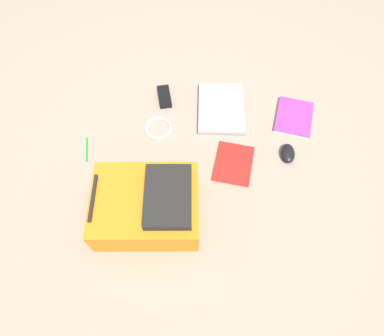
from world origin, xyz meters
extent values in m
plane|color=gray|center=(0.00, 0.00, 0.00)|extent=(3.76, 3.76, 0.00)
cube|color=orange|center=(-0.13, -0.21, 0.08)|extent=(0.49, 0.41, 0.17)
cube|color=black|center=(-0.03, -0.19, 0.19)|extent=(0.23, 0.30, 0.04)
cylinder|color=black|center=(-0.32, -0.24, 0.17)|extent=(0.05, 0.20, 0.02)
cube|color=#929296|center=(0.11, 0.42, 0.01)|extent=(0.28, 0.35, 0.02)
cube|color=#B7B7BC|center=(0.11, 0.42, 0.03)|extent=(0.27, 0.34, 0.01)
cube|color=silver|center=(0.48, 0.43, 0.01)|extent=(0.19, 0.23, 0.02)
cube|color=purple|center=(0.48, 0.43, 0.02)|extent=(0.20, 0.24, 0.00)
cube|color=silver|center=(0.21, 0.10, 0.00)|extent=(0.17, 0.22, 0.01)
cube|color=red|center=(0.21, 0.10, 0.01)|extent=(0.18, 0.23, 0.00)
ellipsoid|color=black|center=(0.46, 0.20, 0.02)|extent=(0.08, 0.11, 0.04)
torus|color=silver|center=(-0.18, 0.24, 0.01)|extent=(0.14, 0.14, 0.01)
cube|color=black|center=(-0.19, 0.44, 0.01)|extent=(0.10, 0.15, 0.03)
cylinder|color=#198C33|center=(-0.50, 0.06, 0.00)|extent=(0.05, 0.14, 0.01)
camera|label=1|loc=(0.16, -0.72, 1.40)|focal=31.82mm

